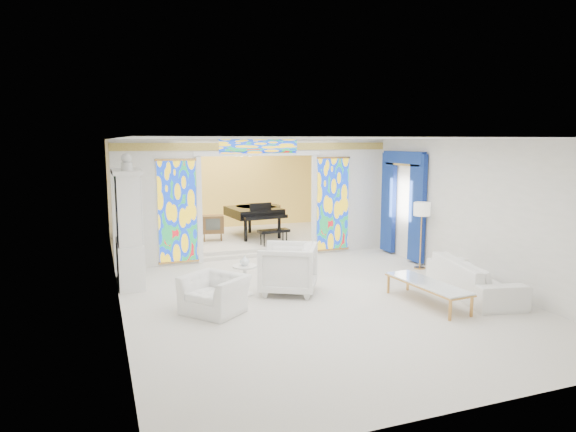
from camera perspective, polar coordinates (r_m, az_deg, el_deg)
name	(u,v)px	position (r m, az deg, el deg)	size (l,w,h in m)	color
floor	(285,277)	(11.36, -0.30, -6.74)	(12.00, 12.00, 0.00)	silver
ceiling	(285,139)	(10.97, -0.31, 8.57)	(7.00, 12.00, 0.02)	white
wall_back	(222,186)	(16.79, -7.40, 3.31)	(7.00, 0.02, 3.00)	silver
wall_front	(478,278)	(5.91, 20.35, -6.52)	(7.00, 0.02, 3.00)	silver
wall_left	(115,217)	(10.40, -18.72, -0.16)	(0.02, 12.00, 3.00)	silver
wall_right	(422,202)	(12.69, 14.70, 1.48)	(0.02, 12.00, 3.00)	silver
partition_wall	(258,193)	(12.92, -3.36, 2.55)	(7.00, 0.22, 3.00)	silver
stained_glass_left	(177,211)	(12.42, -12.19, 0.49)	(0.90, 0.04, 2.40)	gold
stained_glass_right	(333,204)	(13.60, 4.98, 1.32)	(0.90, 0.04, 2.40)	gold
stained_glass_transom	(259,146)	(12.76, -3.27, 7.72)	(2.00, 0.04, 0.34)	gold
alcove_platform	(237,239)	(15.16, -5.66, -2.59)	(6.80, 3.80, 0.18)	silver
gold_curtain_back	(222,186)	(16.67, -7.31, 3.28)	(6.70, 0.10, 2.90)	#F4C954
chandelier	(244,155)	(14.84, -4.95, 6.75)	(0.48, 0.48, 0.30)	#BF8943
blue_drapes	(403,196)	(13.20, 12.61, 2.15)	(0.14, 1.85, 2.65)	navy
china_cabinet	(129,229)	(11.05, -17.28, -1.35)	(0.56, 1.46, 2.72)	white
armchair_left	(215,294)	(9.09, -8.16, -8.58)	(1.01, 0.88, 0.65)	white
armchair_right	(288,268)	(10.09, 0.00, -5.84)	(1.04, 1.07, 0.97)	white
sofa	(474,278)	(10.60, 19.93, -6.45)	(2.35, 0.92, 0.69)	white
side_table	(245,276)	(9.99, -4.82, -6.62)	(0.56, 0.56, 0.59)	white
vase	(245,260)	(9.92, -4.84, -4.92)	(0.19, 0.19, 0.20)	white
coffee_table	(427,284)	(9.74, 15.23, -7.33)	(0.70, 1.87, 0.41)	white
floor_lamp	(422,212)	(12.20, 14.65, 0.40)	(0.47, 0.47, 1.56)	#BF8943
grand_piano	(257,212)	(15.16, -3.52, 0.47)	(1.74, 2.70, 1.04)	black
tv_console	(213,224)	(14.51, -8.38, -0.92)	(0.67, 0.51, 0.71)	brown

